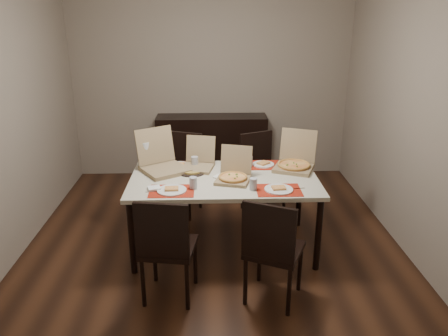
{
  "coord_description": "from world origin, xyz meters",
  "views": [
    {
      "loc": [
        -0.02,
        -4.03,
        2.29
      ],
      "look_at": [
        0.11,
        -0.13,
        0.85
      ],
      "focal_mm": 35.0,
      "sensor_mm": 36.0,
      "label": 1
    }
  ],
  "objects": [
    {
      "name": "pizza_box_center",
      "position": [
        0.19,
        -0.2,
        0.8
      ],
      "size": [
        0.38,
        0.4,
        0.3
      ],
      "color": "#88714E",
      "rests_on": "dining_table"
    },
    {
      "name": "pizza_box_right",
      "position": [
        0.83,
        0.11,
        0.81
      ],
      "size": [
        0.49,
        0.52,
        0.37
      ],
      "color": "#88714E",
      "rests_on": "dining_table"
    },
    {
      "name": "room_walls",
      "position": [
        0.0,
        0.43,
        1.73
      ],
      "size": [
        3.84,
        4.02,
        2.62
      ],
      "color": "gray",
      "rests_on": "ground"
    },
    {
      "name": "chair_near_left",
      "position": [
        -0.38,
        -0.98,
        0.51
      ],
      "size": [
        0.48,
        0.48,
        0.93
      ],
      "color": "black",
      "rests_on": "ground"
    },
    {
      "name": "dining_table",
      "position": [
        0.11,
        -0.13,
        0.68
      ],
      "size": [
        1.8,
        1.0,
        0.75
      ],
      "color": "beige",
      "rests_on": "ground"
    },
    {
      "name": "dip_bowl",
      "position": [
        0.23,
        0.06,
        0.77
      ],
      "size": [
        0.15,
        0.15,
        0.03
      ],
      "primitive_type": "imported",
      "rotation": [
        0.0,
        0.0,
        -0.12
      ],
      "color": "white",
      "rests_on": "dining_table"
    },
    {
      "name": "napkin_loose",
      "position": [
        0.07,
        -0.13,
        0.76
      ],
      "size": [
        0.16,
        0.16,
        0.02
      ],
      "primitive_type": "cube",
      "rotation": [
        0.0,
        0.0,
        0.87
      ],
      "color": "white",
      "rests_on": "dining_table"
    },
    {
      "name": "chair_far_left",
      "position": [
        -0.36,
        0.76,
        0.51
      ],
      "size": [
        0.54,
        0.54,
        0.93
      ],
      "color": "black",
      "rests_on": "ground"
    },
    {
      "name": "pizza_box_left",
      "position": [
        -0.5,
        0.09,
        0.81
      ],
      "size": [
        0.58,
        0.59,
        0.4
      ],
      "color": "#88714E",
      "rests_on": "dining_table"
    },
    {
      "name": "chair_near_right",
      "position": [
        0.45,
        -1.04,
        0.51
      ],
      "size": [
        0.56,
        0.56,
        0.93
      ],
      "color": "black",
      "rests_on": "ground"
    },
    {
      "name": "chair_far_right",
      "position": [
        0.56,
        0.74,
        0.51
      ],
      "size": [
        0.56,
        0.56,
        0.93
      ],
      "color": "black",
      "rests_on": "ground"
    },
    {
      "name": "setting_far_left",
      "position": [
        -0.33,
        0.2,
        0.77
      ],
      "size": [
        0.45,
        0.3,
        0.11
      ],
      "color": "#AB1C0B",
      "rests_on": "dining_table"
    },
    {
      "name": "faina_plate",
      "position": [
        -0.21,
        0.02,
        0.76
      ],
      "size": [
        0.28,
        0.28,
        0.03
      ],
      "color": "black",
      "rests_on": "dining_table"
    },
    {
      "name": "setting_far_right",
      "position": [
        0.48,
        0.2,
        0.77
      ],
      "size": [
        0.48,
        0.3,
        0.11
      ],
      "color": "#AB1C0B",
      "rests_on": "dining_table"
    },
    {
      "name": "soda_bottle",
      "position": [
        -0.69,
        0.2,
        0.88
      ],
      "size": [
        0.11,
        0.11,
        0.32
      ],
      "color": "silver",
      "rests_on": "dining_table"
    },
    {
      "name": "sideboard",
      "position": [
        0.0,
        1.78,
        0.45
      ],
      "size": [
        1.5,
        0.4,
        0.9
      ],
      "primitive_type": "cube",
      "color": "black",
      "rests_on": "ground"
    },
    {
      "name": "setting_near_right",
      "position": [
        0.53,
        -0.45,
        0.77
      ],
      "size": [
        0.51,
        0.3,
        0.11
      ],
      "color": "#AB1C0B",
      "rests_on": "dining_table"
    },
    {
      "name": "setting_near_left",
      "position": [
        -0.34,
        -0.43,
        0.77
      ],
      "size": [
        0.46,
        0.3,
        0.11
      ],
      "color": "#AB1C0B",
      "rests_on": "dining_table"
    },
    {
      "name": "pizza_box_extra",
      "position": [
        -0.15,
        0.16,
        0.81
      ],
      "size": [
        0.37,
        0.39,
        0.3
      ],
      "color": "#88714E",
      "rests_on": "dining_table"
    },
    {
      "name": "ground",
      "position": [
        0.0,
        0.0,
        -0.01
      ],
      "size": [
        3.8,
        4.0,
        0.02
      ],
      "primitive_type": "cube",
      "color": "#3C2012",
      "rests_on": "ground"
    }
  ]
}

